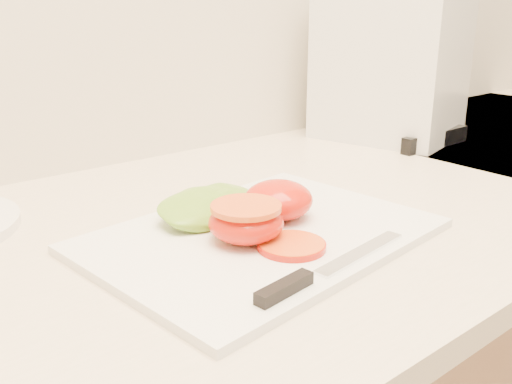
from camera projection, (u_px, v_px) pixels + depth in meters
stove at (511, 324)px, 1.35m from camera, size 0.76×0.66×0.93m
cutting_board at (262, 235)px, 0.65m from camera, size 0.41×0.31×0.01m
tomato_half_dome at (278, 200)px, 0.69m from camera, size 0.08×0.08×0.05m
tomato_half_cut at (246, 221)px, 0.62m from camera, size 0.08×0.08×0.04m
tomato_slice_0 at (292, 245)px, 0.61m from camera, size 0.07×0.07×0.01m
lettuce_leaf_0 at (205, 208)px, 0.69m from camera, size 0.16×0.13×0.03m
lettuce_leaf_1 at (231, 198)px, 0.73m from camera, size 0.12×0.13×0.02m
knife at (317, 273)px, 0.54m from camera, size 0.22×0.04×0.01m
appliance at (391, 60)px, 1.09m from camera, size 0.26×0.29×0.30m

